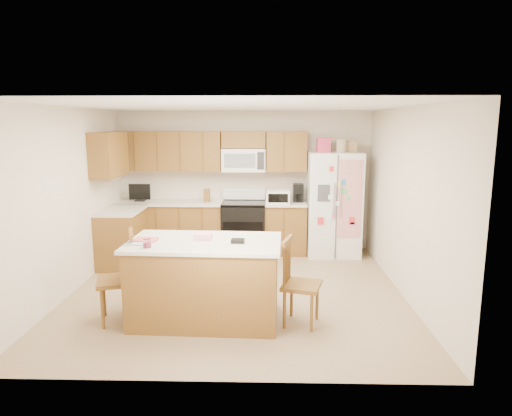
{
  "coord_description": "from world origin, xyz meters",
  "views": [
    {
      "loc": [
        0.42,
        -5.98,
        2.28
      ],
      "look_at": [
        0.26,
        0.35,
        1.11
      ],
      "focal_mm": 32.0,
      "sensor_mm": 36.0,
      "label": 1
    }
  ],
  "objects_px": {
    "windsor_chair_back": "(214,268)",
    "windsor_chair_right": "(299,284)",
    "stove": "(244,227)",
    "windsor_chair_left": "(119,279)",
    "island": "(205,280)",
    "refrigerator": "(333,203)"
  },
  "relations": [
    {
      "from": "windsor_chair_left",
      "to": "windsor_chair_back",
      "type": "xyz_separation_m",
      "value": [
        1.02,
        0.61,
        -0.05
      ]
    },
    {
      "from": "refrigerator",
      "to": "windsor_chair_right",
      "type": "height_order",
      "value": "refrigerator"
    },
    {
      "from": "refrigerator",
      "to": "island",
      "type": "bearing_deg",
      "value": -123.78
    },
    {
      "from": "refrigerator",
      "to": "windsor_chair_back",
      "type": "xyz_separation_m",
      "value": [
        -1.84,
        -2.24,
        -0.47
      ]
    },
    {
      "from": "island",
      "to": "windsor_chair_right",
      "type": "relative_size",
      "value": 1.78
    },
    {
      "from": "stove",
      "to": "windsor_chair_right",
      "type": "relative_size",
      "value": 1.13
    },
    {
      "from": "windsor_chair_back",
      "to": "windsor_chair_right",
      "type": "xyz_separation_m",
      "value": [
        1.06,
        -0.65,
        0.02
      ]
    },
    {
      "from": "stove",
      "to": "windsor_chair_right",
      "type": "height_order",
      "value": "stove"
    },
    {
      "from": "stove",
      "to": "windsor_chair_left",
      "type": "height_order",
      "value": "stove"
    },
    {
      "from": "windsor_chair_back",
      "to": "windsor_chair_right",
      "type": "height_order",
      "value": "windsor_chair_right"
    },
    {
      "from": "stove",
      "to": "island",
      "type": "bearing_deg",
      "value": -96.0
    },
    {
      "from": "island",
      "to": "windsor_chair_left",
      "type": "distance_m",
      "value": 1.0
    },
    {
      "from": "refrigerator",
      "to": "windsor_chair_back",
      "type": "height_order",
      "value": "refrigerator"
    },
    {
      "from": "stove",
      "to": "refrigerator",
      "type": "relative_size",
      "value": 0.55
    },
    {
      "from": "refrigerator",
      "to": "windsor_chair_left",
      "type": "xyz_separation_m",
      "value": [
        -2.86,
        -2.85,
        -0.42
      ]
    },
    {
      "from": "stove",
      "to": "island",
      "type": "height_order",
      "value": "stove"
    },
    {
      "from": "windsor_chair_left",
      "to": "windsor_chair_right",
      "type": "xyz_separation_m",
      "value": [
        2.08,
        -0.03,
        -0.03
      ]
    },
    {
      "from": "windsor_chair_back",
      "to": "windsor_chair_right",
      "type": "distance_m",
      "value": 1.24
    },
    {
      "from": "windsor_chair_left",
      "to": "refrigerator",
      "type": "bearing_deg",
      "value": 44.87
    },
    {
      "from": "windsor_chair_back",
      "to": "windsor_chair_right",
      "type": "bearing_deg",
      "value": -31.36
    },
    {
      "from": "refrigerator",
      "to": "windsor_chair_right",
      "type": "xyz_separation_m",
      "value": [
        -0.78,
        -2.88,
        -0.45
      ]
    },
    {
      "from": "refrigerator",
      "to": "windsor_chair_left",
      "type": "height_order",
      "value": "refrigerator"
    }
  ]
}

